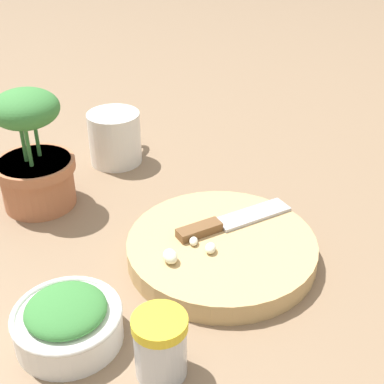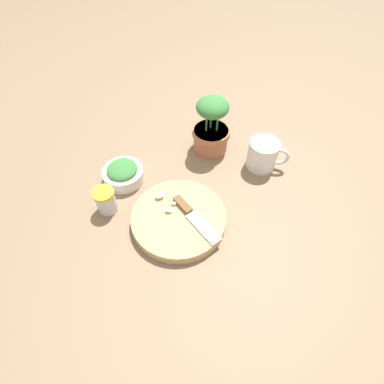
% 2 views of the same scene
% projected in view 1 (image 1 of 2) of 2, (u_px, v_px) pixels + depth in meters
% --- Properties ---
extents(ground_plane, '(5.00, 5.00, 0.00)m').
position_uv_depth(ground_plane, '(198.00, 242.00, 0.78)').
color(ground_plane, '#7F664C').
extents(cutting_board, '(0.26, 0.26, 0.03)m').
position_uv_depth(cutting_board, '(221.00, 249.00, 0.74)').
color(cutting_board, tan).
rests_on(cutting_board, ground_plane).
extents(chef_knife, '(0.11, 0.17, 0.01)m').
position_uv_depth(chef_knife, '(228.00, 222.00, 0.77)').
color(chef_knife, brown).
rests_on(chef_knife, cutting_board).
extents(garlic_cloves, '(0.06, 0.08, 0.02)m').
position_uv_depth(garlic_cloves, '(184.00, 252.00, 0.70)').
color(garlic_cloves, '#EDECCD').
rests_on(garlic_cloves, cutting_board).
extents(herb_bowl, '(0.13, 0.13, 0.06)m').
position_uv_depth(herb_bowl, '(68.00, 321.00, 0.61)').
color(herb_bowl, silver).
rests_on(herb_bowl, ground_plane).
extents(spice_jar, '(0.06, 0.06, 0.08)m').
position_uv_depth(spice_jar, '(160.00, 346.00, 0.56)').
color(spice_jar, silver).
rests_on(spice_jar, ground_plane).
extents(coffee_mug, '(0.13, 0.09, 0.10)m').
position_uv_depth(coffee_mug, '(116.00, 137.00, 0.98)').
color(coffee_mug, silver).
rests_on(coffee_mug, ground_plane).
extents(potted_herb, '(0.13, 0.13, 0.19)m').
position_uv_depth(potted_herb, '(34.00, 158.00, 0.83)').
color(potted_herb, '#B26B47').
rests_on(potted_herb, ground_plane).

